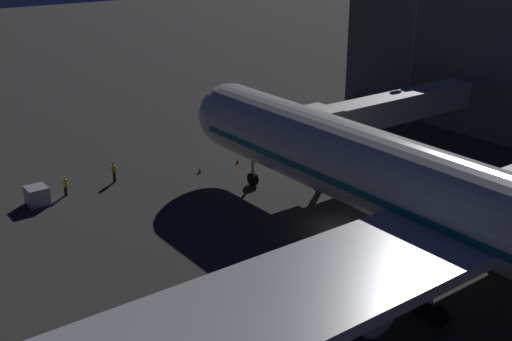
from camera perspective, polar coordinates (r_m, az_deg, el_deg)
ground_plane at (r=50.26m, az=7.39°, el=-5.20°), size 320.00×320.00×0.00m
airliner_at_gate at (r=40.60m, az=20.57°, el=-4.30°), size 53.94×62.66×17.90m
jet_bridge at (r=60.95m, az=10.73°, el=5.12°), size 21.63×3.40×7.29m
apron_floodlight_mast at (r=75.43m, az=13.85°, el=10.47°), size 2.90×0.50×15.30m
baggage_container_near_belt at (r=56.91m, az=-18.89°, el=-2.13°), size 1.69×1.82×1.57m
ground_crew_by_belt_loader at (r=59.84m, az=-12.52°, el=-0.07°), size 0.40×0.40×1.88m
ground_crew_marshaller_fwd at (r=57.95m, az=-16.62°, el=-1.23°), size 0.40×0.40×1.80m
traffic_cone_nose_port at (r=63.32m, az=-1.65°, el=0.88°), size 0.36×0.36×0.55m
traffic_cone_nose_starboard at (r=61.06m, az=-5.02°, el=0.02°), size 0.36×0.36×0.55m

